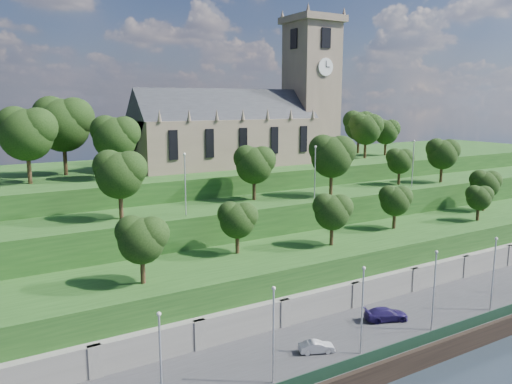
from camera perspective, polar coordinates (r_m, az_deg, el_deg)
ground at (r=59.12m, az=22.51°, el=-16.56°), size 320.00×320.00×0.00m
promenade at (r=62.03m, az=18.03°, el=-13.94°), size 160.00×12.00×2.00m
quay_wall at (r=58.61m, az=22.62°, el=-15.62°), size 160.00×0.50×2.20m
fence at (r=58.34m, az=22.20°, el=-14.09°), size 160.00×0.10×1.20m
retaining_wall at (r=65.19m, az=14.11°, el=-11.09°), size 160.00×2.10×5.00m
embankment_lower at (r=68.79m, az=10.61°, el=-8.47°), size 160.00×12.00×8.00m
embankment_upper at (r=76.42m, az=5.23°, el=-4.85°), size 160.00×10.00×12.00m
hilltop at (r=93.44m, az=-2.30°, el=-1.07°), size 160.00×32.00×15.00m
church at (r=88.54m, az=-0.67°, el=8.11°), size 38.60×12.35×27.60m
trees_lower at (r=67.08m, az=11.27°, el=-1.51°), size 64.63×8.62×6.96m
trees_upper at (r=73.68m, az=6.09°, el=3.73°), size 61.74×8.70×9.16m
trees_hilltop at (r=82.50m, az=-7.07°, el=7.37°), size 74.01×16.08×11.76m
lamp_posts_promenade at (r=56.30m, az=19.70°, el=-9.97°), size 60.36×0.36×8.78m
lamp_posts_upper at (r=71.99m, az=6.76°, el=2.70°), size 40.36×0.36×7.77m
car_middle at (r=50.83m, az=6.94°, el=-17.16°), size 3.66×2.40×1.14m
car_right at (r=58.73m, az=14.64°, el=-13.35°), size 5.25×3.64×1.41m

